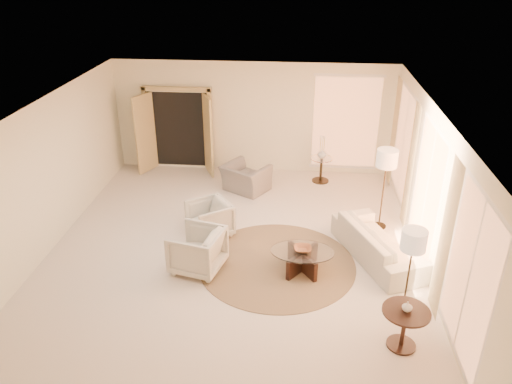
# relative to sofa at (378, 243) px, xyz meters

# --- Properties ---
(room) EXTENTS (7.04, 8.04, 2.83)m
(room) POSITION_rel_sofa_xyz_m (-2.71, -0.06, 1.08)
(room) COLOR beige
(room) RESTS_ON ground
(windows_right) EXTENTS (0.10, 6.40, 2.40)m
(windows_right) POSITION_rel_sofa_xyz_m (0.74, 0.04, 1.03)
(windows_right) COLOR #FFA266
(windows_right) RESTS_ON room
(window_back_corner) EXTENTS (1.70, 0.10, 2.40)m
(window_back_corner) POSITION_rel_sofa_xyz_m (-0.41, 3.89, 1.03)
(window_back_corner) COLOR #FFA266
(window_back_corner) RESTS_ON room
(curtains_right) EXTENTS (0.06, 5.20, 2.60)m
(curtains_right) POSITION_rel_sofa_xyz_m (0.69, 0.94, 0.98)
(curtains_right) COLOR tan
(curtains_right) RESTS_ON room
(french_doors) EXTENTS (1.95, 0.66, 2.16)m
(french_doors) POSITION_rel_sofa_xyz_m (-4.61, 3.75, 0.75)
(french_doors) COLOR tan
(french_doors) RESTS_ON room
(area_rug) EXTENTS (3.55, 3.55, 0.01)m
(area_rug) POSITION_rel_sofa_xyz_m (-1.85, -0.39, -0.31)
(area_rug) COLOR #463422
(area_rug) RESTS_ON room
(sofa) EXTENTS (1.66, 2.34, 0.64)m
(sofa) POSITION_rel_sofa_xyz_m (0.00, 0.00, 0.00)
(sofa) COLOR beige
(sofa) RESTS_ON room
(armchair_left) EXTENTS (1.03, 1.04, 0.79)m
(armchair_left) POSITION_rel_sofa_xyz_m (-3.26, 0.55, 0.08)
(armchair_left) COLOR beige
(armchair_left) RESTS_ON room
(armchair_right) EXTENTS (0.97, 1.01, 0.87)m
(armchair_right) POSITION_rel_sofa_xyz_m (-3.27, -0.67, 0.12)
(armchair_right) COLOR beige
(armchair_right) RESTS_ON room
(accent_chair) EXTENTS (1.18, 1.07, 0.87)m
(accent_chair) POSITION_rel_sofa_xyz_m (-2.77, 2.65, 0.11)
(accent_chair) COLOR gray
(accent_chair) RESTS_ON room
(coffee_table) EXTENTS (1.15, 1.15, 0.42)m
(coffee_table) POSITION_rel_sofa_xyz_m (-1.40, -0.55, -0.06)
(coffee_table) COLOR black
(coffee_table) RESTS_ON room
(end_table) EXTENTS (0.68, 0.68, 0.64)m
(end_table) POSITION_rel_sofa_xyz_m (0.07, -2.33, 0.12)
(end_table) COLOR black
(end_table) RESTS_ON room
(side_table) EXTENTS (0.54, 0.54, 0.63)m
(side_table) POSITION_rel_sofa_xyz_m (-0.97, 3.34, 0.06)
(side_table) COLOR black
(side_table) RESTS_ON room
(floor_lamp_near) EXTENTS (0.42, 0.42, 1.71)m
(floor_lamp_near) POSITION_rel_sofa_xyz_m (0.19, 1.18, 1.14)
(floor_lamp_near) COLOR black
(floor_lamp_near) RESTS_ON room
(floor_lamp_far) EXTENTS (0.38, 0.38, 1.56)m
(floor_lamp_far) POSITION_rel_sofa_xyz_m (0.19, -1.65, 1.01)
(floor_lamp_far) COLOR black
(floor_lamp_far) RESTS_ON room
(bowl) EXTENTS (0.33, 0.33, 0.08)m
(bowl) POSITION_rel_sofa_xyz_m (-1.40, -0.55, 0.14)
(bowl) COLOR brown
(bowl) RESTS_ON coffee_table
(end_vase) EXTENTS (0.19, 0.19, 0.16)m
(end_vase) POSITION_rel_sofa_xyz_m (0.07, -2.33, 0.40)
(end_vase) COLOR silver
(end_vase) RESTS_ON end_table
(side_vase) EXTENTS (0.31, 0.31, 0.24)m
(side_vase) POSITION_rel_sofa_xyz_m (-0.97, 3.34, 0.42)
(side_vase) COLOR silver
(side_vase) RESTS_ON side_table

